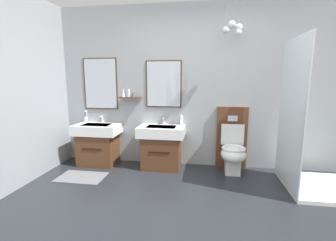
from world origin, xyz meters
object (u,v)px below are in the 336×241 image
object	(u,v)px
vanity_sink_left	(98,143)
toothbrush_cup	(86,119)
toilet	(232,148)
vanity_sink_right	(162,145)
shower_tray	(308,157)
soap_dispenser	(181,120)

from	to	relation	value
vanity_sink_left	toothbrush_cup	xyz separation A→B (m)	(-0.29, 0.17, 0.38)
toothbrush_cup	toilet	bearing A→B (deg)	-3.69
vanity_sink_right	toilet	size ratio (longest dim) A/B	0.74
toothbrush_cup	shower_tray	size ratio (longest dim) A/B	0.11
vanity_sink_left	toothbrush_cup	bearing A→B (deg)	149.21
toothbrush_cup	shower_tray	distance (m)	3.48
toilet	shower_tray	world-z (taller)	shower_tray
vanity_sink_left	toothbrush_cup	world-z (taller)	toothbrush_cup
toilet	soap_dispenser	distance (m)	0.92
toilet	shower_tray	size ratio (longest dim) A/B	0.51
vanity_sink_left	shower_tray	size ratio (longest dim) A/B	0.38
toothbrush_cup	shower_tray	xyz separation A→B (m)	(3.41, -0.64, -0.32)
toilet	toothbrush_cup	world-z (taller)	toilet
soap_dispenser	toothbrush_cup	bearing A→B (deg)	-179.67
soap_dispenser	shower_tray	size ratio (longest dim) A/B	0.09
toilet	toothbrush_cup	bearing A→B (deg)	176.31
vanity_sink_right	soap_dispenser	world-z (taller)	soap_dispenser
toothbrush_cup	vanity_sink_left	bearing A→B (deg)	-30.79
vanity_sink_left	toilet	world-z (taller)	toilet
vanity_sink_left	toilet	distance (m)	2.21
toilet	soap_dispenser	world-z (taller)	toilet
vanity_sink_right	vanity_sink_left	bearing A→B (deg)	180.00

